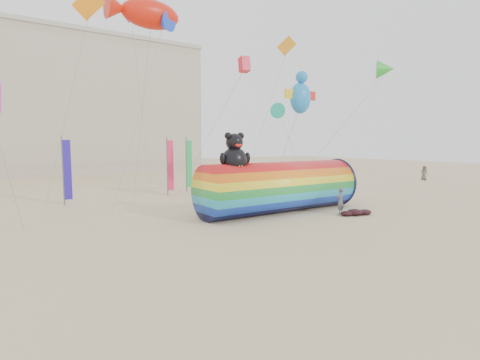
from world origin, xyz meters
TOP-DOWN VIEW (x-y plane):
  - ground at (0.00, 0.00)m, footprint 160.00×160.00m
  - windsock_assembly at (3.97, 1.79)m, footprint 11.74×3.58m
  - kite_handler at (6.66, -1.15)m, footprint 0.75×0.62m
  - fabric_bundle at (7.39, -1.90)m, footprint 2.62×1.35m
  - festival_banners at (-0.79, 13.96)m, footprint 11.81×2.04m
  - flying_kites at (1.74, 5.74)m, footprint 26.77×12.73m

SIDE VIEW (x-z plane):
  - ground at x=0.00m, z-range 0.00..0.00m
  - fabric_bundle at x=7.39m, z-range -0.03..0.37m
  - kite_handler at x=6.66m, z-range 0.00..1.78m
  - windsock_assembly at x=3.97m, z-range -0.91..4.50m
  - festival_banners at x=-0.79m, z-range 0.04..5.24m
  - flying_kites at x=1.74m, z-range 6.20..16.09m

